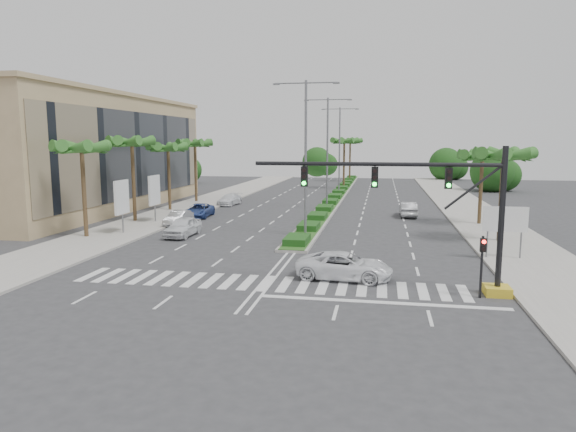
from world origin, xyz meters
name	(u,v)px	position (x,y,z in m)	size (l,w,h in m)	color
ground	(266,283)	(0.00, 0.00, 0.00)	(160.00, 160.00, 0.00)	#333335
footpath_right	(492,228)	(15.20, 20.00, 0.07)	(6.00, 120.00, 0.15)	gray
footpath_left	(158,219)	(-15.20, 20.00, 0.07)	(6.00, 120.00, 0.15)	gray
median	(338,195)	(0.00, 45.00, 0.10)	(2.20, 75.00, 0.20)	gray
median_grass	(338,194)	(0.00, 45.00, 0.22)	(1.80, 75.00, 0.04)	#28561D
building	(87,154)	(-26.00, 26.00, 6.00)	(12.00, 36.00, 12.00)	tan
signal_gantry	(452,224)	(9.27, 0.00, 3.46)	(12.60, 1.20, 7.20)	gold
pedestrian_signal	(482,256)	(10.60, -0.68, 2.04)	(0.28, 0.36, 3.00)	black
direction_sign	(505,221)	(13.50, 7.99, 2.45)	(2.70, 0.11, 3.40)	slate
billboard_near	(122,198)	(-14.50, 12.00, 2.96)	(0.18, 2.10, 4.35)	slate
billboard_far	(154,191)	(-14.50, 18.00, 2.96)	(0.18, 2.10, 4.35)	slate
palm_left_near	(82,151)	(-16.50, 10.00, 6.69)	(4.57, 4.68, 7.55)	brown
palm_left_mid	(132,145)	(-16.50, 18.00, 7.08)	(4.57, 4.68, 7.95)	brown
palm_left_far	(168,150)	(-16.50, 26.00, 6.50)	(4.57, 4.68, 7.35)	brown
palm_left_end	(195,146)	(-16.50, 34.00, 6.88)	(4.57, 4.68, 7.75)	brown
palm_right_near	(504,158)	(14.50, 14.00, 6.20)	(4.57, 4.68, 7.05)	brown
palm_right_far	(482,159)	(14.50, 22.00, 5.91)	(4.57, 4.68, 6.75)	brown
palm_median_a	(344,143)	(0.00, 55.00, 7.17)	(4.57, 4.68, 8.05)	brown
palm_median_b	(350,143)	(0.00, 70.00, 7.17)	(4.57, 4.68, 8.05)	brown
streetlight_near	(306,149)	(0.00, 14.00, 6.81)	(5.10, 0.25, 12.00)	slate
streetlight_mid	(327,147)	(0.00, 30.00, 6.81)	(5.10, 0.25, 12.00)	slate
streetlight_far	(340,146)	(0.00, 46.00, 6.81)	(5.10, 0.25, 12.00)	slate
car_parked_a	(183,227)	(-9.44, 12.06, 0.76)	(1.80, 4.47, 1.52)	white
car_parked_b	(179,218)	(-11.80, 16.92, 0.66)	(1.39, 3.98, 1.31)	#AEAFB3
car_parked_c	(199,211)	(-11.80, 22.09, 0.66)	(2.18, 4.73, 1.31)	#2C4488
car_parked_d	(230,200)	(-11.66, 32.03, 0.64)	(1.79, 4.40, 1.28)	white
car_crossing	(344,266)	(3.97, 1.67, 0.72)	(2.39, 5.19, 1.44)	white
car_right	(408,209)	(8.50, 26.25, 0.73)	(1.54, 4.43, 1.46)	#9D9EA1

